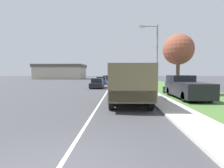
% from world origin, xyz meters
% --- Properties ---
extents(ground_plane, '(180.00, 180.00, 0.00)m').
position_xyz_m(ground_plane, '(0.00, 40.00, 0.00)').
color(ground_plane, '#424247').
extents(lane_centre_stripe, '(0.12, 120.00, 0.00)m').
position_xyz_m(lane_centre_stripe, '(0.00, 40.00, 0.00)').
color(lane_centre_stripe, silver).
rests_on(lane_centre_stripe, ground).
extents(sidewalk_right, '(1.80, 120.00, 0.12)m').
position_xyz_m(sidewalk_right, '(4.50, 40.00, 0.06)').
color(sidewalk_right, beige).
rests_on(sidewalk_right, ground).
extents(grass_strip_right, '(7.00, 120.00, 0.02)m').
position_xyz_m(grass_strip_right, '(8.90, 40.00, 0.01)').
color(grass_strip_right, '#4C7538').
rests_on(grass_strip_right, ground).
extents(military_truck, '(2.51, 6.70, 2.75)m').
position_xyz_m(military_truck, '(2.03, 8.63, 1.55)').
color(military_truck, '#474C38').
rests_on(military_truck, ground).
extents(car_nearest_ahead, '(1.73, 4.11, 1.39)m').
position_xyz_m(car_nearest_ahead, '(-1.72, 21.08, 0.63)').
color(car_nearest_ahead, black).
rests_on(car_nearest_ahead, ground).
extents(car_second_ahead, '(1.91, 4.37, 1.43)m').
position_xyz_m(car_second_ahead, '(-2.09, 30.77, 0.65)').
color(car_second_ahead, navy).
rests_on(car_second_ahead, ground).
extents(car_third_ahead, '(1.92, 4.52, 1.47)m').
position_xyz_m(car_third_ahead, '(-2.19, 45.97, 0.67)').
color(car_third_ahead, black).
rests_on(car_third_ahead, ground).
extents(car_fourth_ahead, '(1.74, 4.41, 1.67)m').
position_xyz_m(car_fourth_ahead, '(-1.64, 61.59, 0.75)').
color(car_fourth_ahead, silver).
rests_on(car_fourth_ahead, ground).
extents(car_farthest_ahead, '(1.91, 4.13, 1.70)m').
position_xyz_m(car_farthest_ahead, '(-2.16, 71.37, 0.76)').
color(car_farthest_ahead, silver).
rests_on(car_farthest_ahead, ground).
extents(pickup_truck, '(2.08, 5.75, 1.89)m').
position_xyz_m(pickup_truck, '(6.97, 11.36, 0.92)').
color(pickup_truck, black).
rests_on(pickup_truck, grass_strip_right).
extents(lamp_post, '(1.69, 0.24, 6.30)m').
position_xyz_m(lamp_post, '(4.52, 12.39, 3.92)').
color(lamp_post, gray).
rests_on(lamp_post, sidewalk_right).
extents(tree_mid_right, '(3.03, 3.03, 5.96)m').
position_xyz_m(tree_mid_right, '(7.25, 14.29, 4.42)').
color(tree_mid_right, brown).
rests_on(tree_mid_right, grass_strip_right).
extents(utility_box, '(0.55, 0.45, 0.70)m').
position_xyz_m(utility_box, '(6.20, 14.91, 0.37)').
color(utility_box, '#3D7042').
rests_on(utility_box, grass_strip_right).
extents(building_distant, '(17.47, 10.81, 5.29)m').
position_xyz_m(building_distant, '(-20.04, 60.21, 2.68)').
color(building_distant, '#B2A893').
rests_on(building_distant, ground).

